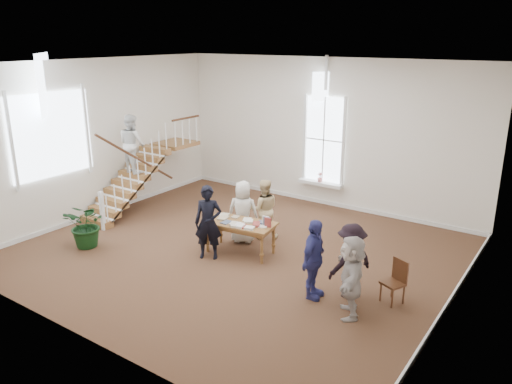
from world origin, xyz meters
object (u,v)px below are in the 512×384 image
Objects in this scene: woman_cluster_a at (314,259)px; floor_plant at (87,225)px; elderly_woman at (243,212)px; person_yellow at (264,209)px; woman_cluster_c at (351,276)px; police_officer at (208,223)px; woman_cluster_b at (351,261)px; library_table at (240,226)px; side_chair at (396,279)px.

woman_cluster_a is 1.43× the size of floor_plant.
elderly_woman is 0.97× the size of woman_cluster_a.
woman_cluster_c reaches higher than person_yellow.
police_officer is 1.12× the size of person_yellow.
woman_cluster_a is 0.75m from woman_cluster_b.
police_officer is 1.52× the size of floor_plant.
woman_cluster_a is 1.03× the size of woman_cluster_c.
elderly_woman is 4.13m from woman_cluster_c.
police_officer is 3.88m from woman_cluster_c.
police_officer is (-0.46, -0.64, 0.18)m from library_table.
floor_plant reaches higher than library_table.
side_chair is at bearing 124.39° from woman_cluster_c.
floor_plant is at bearing -158.44° from library_table.
floor_plant is at bearing -52.62° from woman_cluster_b.
person_yellow is 0.95× the size of woman_cluster_a.
library_table is 1.53× the size of floor_plant.
library_table is at bearing 29.11° from floor_plant.
police_officer is 4.43m from side_chair.
library_table is at bearing -157.78° from side_chair.
police_officer reaches higher than person_yellow.
woman_cluster_c is 1.80× the size of side_chair.
woman_cluster_a is at bearing 9.22° from floor_plant.
police_officer is 1.99× the size of side_chair.
woman_cluster_a is at bearing -34.33° from police_officer.
floor_plant is at bearing 16.78° from elderly_woman.
library_table is 1.11× the size of elderly_woman.
elderly_woman reaches higher than woman_cluster_b.
woman_cluster_a is 0.92m from woman_cluster_c.
woman_cluster_a reaches higher than floor_plant.
woman_cluster_a is 1.87× the size of side_chair.
police_officer reaches higher than woman_cluster_a.
elderly_woman reaches higher than side_chair.
elderly_woman is 1.00× the size of woman_cluster_c.
woman_cluster_c is 6.79m from floor_plant.
elderly_woman is at bearing 112.77° from library_table.
elderly_woman reaches higher than floor_plant.
library_table is 1.14× the size of woman_cluster_b.
floor_plant is at bearing -110.43° from woman_cluster_c.
police_officer is at bearing -62.05° from woman_cluster_b.
elderly_woman is 0.58m from person_yellow.
person_yellow is at bearing 42.04° from floor_plant.
woman_cluster_c is (3.85, -0.48, -0.08)m from police_officer.
floor_plant is at bearing 173.90° from police_officer.
library_table is 1.07× the size of woman_cluster_a.
woman_cluster_b is 1.76× the size of side_chair.
library_table is 2.00× the size of side_chair.
woman_cluster_c is (3.45, -2.23, 0.01)m from person_yellow.
library_table is 3.84m from floor_plant.
woman_cluster_a reaches higher than woman_cluster_b.
person_yellow is (-0.06, 1.11, 0.08)m from library_table.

